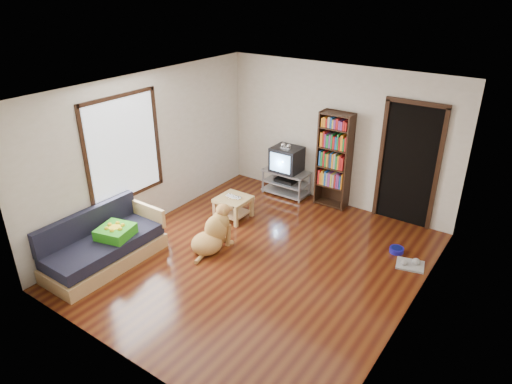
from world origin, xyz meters
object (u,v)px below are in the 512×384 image
Objects in this scene: sofa at (104,247)px; bookshelf at (334,155)px; dog at (213,233)px; crt_tv at (287,159)px; coffee_table at (233,204)px; dog_bowl at (397,250)px; grey_rag at (410,265)px; green_cushion at (116,232)px; laptop at (232,198)px; tv_stand at (286,181)px.

bookshelf is at bearing 62.68° from sofa.
dog is at bearing 48.51° from sofa.
crt_tv is 1.51m from coffee_table.
dog_bowl is 0.39m from grey_rag.
crt_tv is (0.85, 3.50, 0.24)m from green_cushion.
dog is at bearing -108.39° from bookshelf.
dog is (-2.43, -1.57, 0.24)m from dog_bowl.
laptop is 1.04m from dog.
crt_tv is at bearing 78.04° from laptop.
green_cushion is 2.18m from coffee_table.
grey_rag is 0.22× the size of bookshelf.
dog_bowl is 2.87m from coffee_table.
grey_rag is at bearing -20.93° from crt_tv.
grey_rag is at bearing 5.93° from coffee_table.
tv_stand is 0.97× the size of dog.
coffee_table is 0.59× the size of dog.
tv_stand is at bearing -174.37° from bookshelf.
sofa is 1.95× the size of dog.
tv_stand is (-2.86, 1.07, 0.25)m from grey_rag.
dog reaches higher than laptop.
laptop is at bearing -128.25° from bookshelf.
green_cushion is 3.61m from crt_tv.
bookshelf reaches higher than tv_stand.
laptop is at bearing -167.87° from dog_bowl.
grey_rag is (3.10, 0.35, -0.40)m from laptop.
sofa is (-3.83, -2.56, 0.25)m from grey_rag.
laptop is 3.15m from grey_rag.
bookshelf is 4.26m from sofa.
tv_stand is 1.55× the size of crt_tv.
dog_bowl is 2.69m from tv_stand.
coffee_table is at bearing -174.07° from grey_rag.
sofa is (-0.73, -2.21, -0.15)m from laptop.
bookshelf reaches higher than coffee_table.
dog_bowl is at bearing 9.80° from laptop.
laptop is 1.32× the size of dog_bowl.
sofa reaches higher than coffee_table.
bookshelf is (1.20, 1.52, 0.59)m from laptop.
tv_stand is at bearing 162.21° from dog_bowl.
laptop is (0.60, 2.05, -0.09)m from green_cushion.
laptop is at bearing -99.63° from crt_tv.
dog is at bearing -147.18° from dog_bowl.
tv_stand is 0.47m from crt_tv.
dog is at bearing -69.64° from coffee_table.
green_cushion reaches higher than coffee_table.
tv_stand is (0.25, 1.42, -0.14)m from laptop.
green_cushion is 0.51× the size of dog.
grey_rag is 0.22× the size of sofa.
laptop is 0.13m from coffee_table.
green_cushion is at bearing -142.08° from dog_bowl.
green_cushion is 1.48m from dog.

